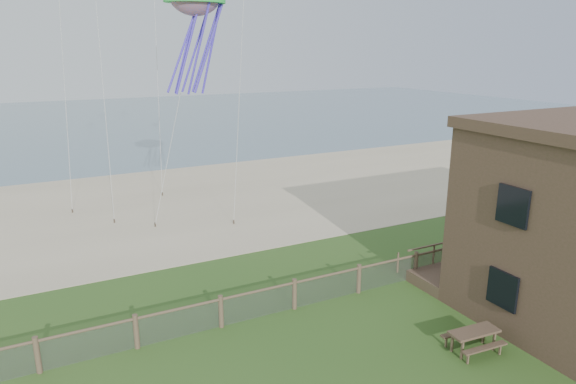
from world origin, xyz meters
TOP-DOWN VIEW (x-y plane):
  - sand_beach at (0.00, 22.00)m, footprint 72.00×20.00m
  - ocean at (0.00, 66.00)m, footprint 160.00×68.00m
  - chainlink_fence at (0.00, 6.00)m, footprint 36.20×0.20m
  - motel_deck at (13.00, 5.00)m, footprint 15.00×2.00m
  - picnic_table at (3.97, 0.72)m, footprint 1.81×1.43m
  - octopus_kite at (-0.61, 15.05)m, footprint 3.20×2.41m

SIDE VIEW (x-z plane):
  - ocean at x=0.00m, z-range -0.01..0.01m
  - sand_beach at x=0.00m, z-range -0.01..0.01m
  - motel_deck at x=13.00m, z-range 0.00..0.50m
  - picnic_table at x=3.97m, z-range 0.00..0.73m
  - chainlink_fence at x=0.00m, z-range -0.07..1.18m
  - octopus_kite at x=-0.61m, z-range 7.55..13.74m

